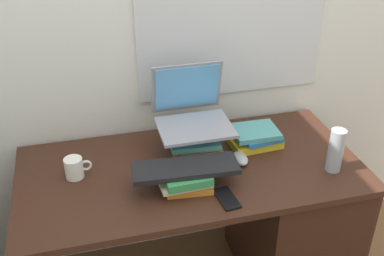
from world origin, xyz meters
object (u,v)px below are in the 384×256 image
(computer_mouse, at_px, (240,158))
(mug, at_px, (75,168))
(book_stack_tall, at_px, (195,143))
(desk, at_px, (268,216))
(book_stack_keyboard_riser, at_px, (186,179))
(keyboard, at_px, (185,168))
(book_stack_side, at_px, (256,137))
(water_bottle, at_px, (336,150))
(laptop, at_px, (192,110))
(cell_phone, at_px, (227,198))

(computer_mouse, relative_size, mug, 0.93)
(mug, bearing_deg, book_stack_tall, 3.28)
(desk, height_order, mug, mug)
(book_stack_keyboard_riser, relative_size, mug, 1.98)
(keyboard, bearing_deg, book_stack_tall, 69.21)
(book_stack_side, xyz_separation_m, computer_mouse, (-0.11, -0.11, -0.02))
(book_stack_keyboard_riser, xyz_separation_m, water_bottle, (0.63, -0.04, 0.06))
(laptop, relative_size, water_bottle, 1.64)
(mug, height_order, water_bottle, water_bottle)
(computer_mouse, bearing_deg, book_stack_keyboard_riser, -157.31)
(desk, bearing_deg, water_bottle, -34.53)
(mug, bearing_deg, book_stack_side, 3.04)
(book_stack_tall, height_order, laptop, laptop)
(keyboard, bearing_deg, book_stack_side, 33.73)
(book_stack_side, relative_size, computer_mouse, 2.28)
(desk, distance_m, water_bottle, 0.50)
(book_stack_tall, height_order, book_stack_side, book_stack_tall)
(laptop, height_order, computer_mouse, laptop)
(book_stack_tall, distance_m, book_stack_keyboard_riser, 0.23)
(laptop, xyz_separation_m, cell_phone, (0.04, -0.40, -0.19))
(keyboard, relative_size, mug, 3.75)
(book_stack_keyboard_riser, height_order, keyboard, keyboard)
(book_stack_keyboard_riser, bearing_deg, keyboard, 106.86)
(book_stack_side, distance_m, computer_mouse, 0.16)
(desk, bearing_deg, book_stack_keyboard_riser, -166.80)
(book_stack_keyboard_riser, relative_size, laptop, 0.70)
(book_stack_tall, bearing_deg, cell_phone, -83.27)
(book_stack_tall, distance_m, mug, 0.52)
(keyboard, distance_m, water_bottle, 0.63)
(cell_phone, bearing_deg, mug, 145.87)
(book_stack_side, xyz_separation_m, keyboard, (-0.39, -0.22, 0.05))
(computer_mouse, xyz_separation_m, cell_phone, (-0.14, -0.23, -0.01))
(book_stack_side, relative_size, water_bottle, 1.23)
(keyboard, height_order, cell_phone, keyboard)
(keyboard, distance_m, computer_mouse, 0.30)
(book_stack_side, relative_size, keyboard, 0.56)
(laptop, distance_m, water_bottle, 0.63)
(book_stack_keyboard_riser, relative_size, book_stack_side, 0.93)
(mug, bearing_deg, computer_mouse, -5.68)
(computer_mouse, distance_m, water_bottle, 0.40)
(book_stack_tall, distance_m, cell_phone, 0.34)
(desk, relative_size, book_stack_side, 6.17)
(water_bottle, bearing_deg, laptop, 149.31)
(laptop, height_order, keyboard, laptop)
(book_stack_keyboard_riser, bearing_deg, computer_mouse, 22.69)
(book_stack_keyboard_riser, bearing_deg, laptop, 71.08)
(book_stack_tall, relative_size, computer_mouse, 2.41)
(water_bottle, bearing_deg, cell_phone, -171.20)
(book_stack_keyboard_riser, xyz_separation_m, laptop, (0.10, 0.28, 0.15))
(desk, relative_size, cell_phone, 10.77)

